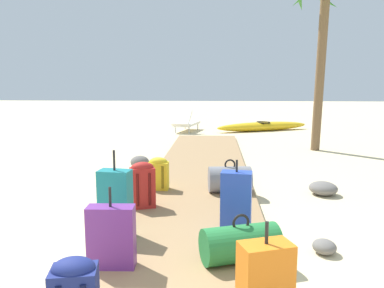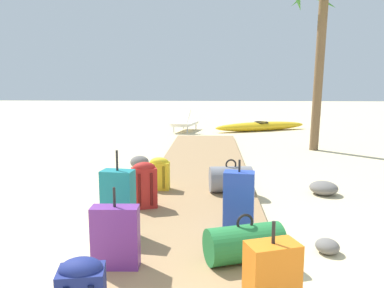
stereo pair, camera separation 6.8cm
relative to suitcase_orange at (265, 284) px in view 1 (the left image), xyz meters
name	(u,v)px [view 1 (the left image)]	position (x,y,z in m)	size (l,w,h in m)	color
ground_plane	(197,197)	(-0.60, 3.15, -0.36)	(60.00, 60.00, 0.00)	beige
boardwalk	(200,177)	(-0.60, 4.18, -0.32)	(1.70, 10.27, 0.08)	#9E7A51
suitcase_orange	(265,284)	(0.00, 0.00, 0.00)	(0.39, 0.31, 0.71)	orange
backpack_red	(143,184)	(-1.27, 2.37, 0.03)	(0.35, 0.28, 0.60)	red
backpack_yellow	(158,173)	(-1.19, 3.23, -0.02)	(0.30, 0.21, 0.49)	gold
duffel_bag_green	(240,243)	(-0.10, 0.90, -0.11)	(0.77, 0.55, 0.45)	#237538
duffel_bag_grey	(230,179)	(-0.12, 3.16, -0.09)	(0.66, 0.45, 0.49)	slate
suitcase_purple	(111,237)	(-1.24, 0.73, -0.01)	(0.41, 0.19, 0.72)	#6B2D84
suitcase_teal	(115,203)	(-1.37, 1.41, 0.07)	(0.35, 0.23, 0.92)	#197A7F
suitcase_blue	(236,201)	(-0.11, 1.67, 0.04)	(0.35, 0.24, 0.78)	#2847B7
lounge_chair	(186,122)	(-1.37, 10.85, -0.03)	(0.92, 1.64, 0.78)	white
kayak	(263,126)	(1.32, 11.24, -0.20)	(3.44, 1.92, 0.32)	gold
rock_right_near	(324,247)	(0.75, 1.29, -0.29)	(0.23, 0.25, 0.15)	slate
rock_left_mid	(140,162)	(-1.84, 5.02, -0.24)	(0.37, 0.34, 0.25)	slate
rock_right_mid	(323,188)	(1.30, 3.37, -0.26)	(0.40, 0.43, 0.20)	slate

